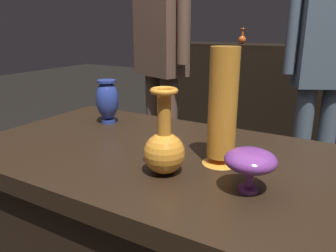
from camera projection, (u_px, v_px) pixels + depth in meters
The scene contains 9 objects.
back_display_shelf at pixel (296, 104), 2.83m from camera, with size 2.60×0.40×0.99m.
vase_centerpiece at pixel (164, 147), 0.78m from camera, with size 0.10×0.10×0.21m.
vase_tall_behind at pixel (223, 110), 0.82m from camera, with size 0.09×0.09×0.30m.
vase_left_accent at pixel (251, 162), 0.69m from camera, with size 0.11×0.11×0.10m.
vase_right_accent at pixel (107, 100), 1.19m from camera, with size 0.08×0.08×0.16m.
shelf_vase_left at pixel (242, 39), 2.94m from camera, with size 0.07×0.07×0.13m.
shelf_vase_center at pixel (304, 27), 2.60m from camera, with size 0.10×0.10×0.30m.
visitor_center_back at pixel (324, 61), 1.92m from camera, with size 0.43×0.31×1.61m.
visitor_near_left at pixel (161, 47), 1.98m from camera, with size 0.45×0.28×1.72m.
Camera 1 is at (0.42, -0.75, 1.14)m, focal length 35.06 mm.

